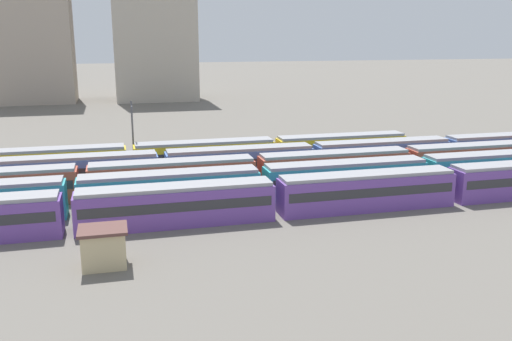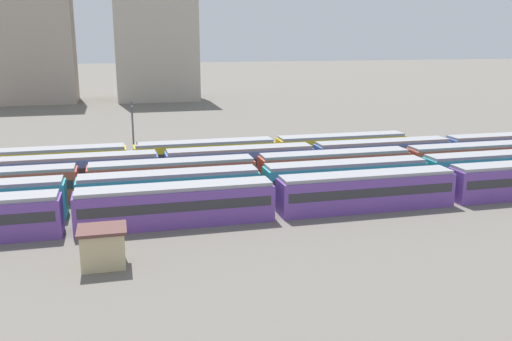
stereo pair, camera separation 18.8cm
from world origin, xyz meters
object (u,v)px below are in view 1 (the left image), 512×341
object	(u,v)px
train_track_0	(276,197)
train_track_1	(261,184)
train_track_2	(334,167)
catenary_pole_1	(133,131)
signal_hut	(104,247)
train_track_4	(205,155)
train_track_3	(382,154)

from	to	relation	value
train_track_0	train_track_1	distance (m)	5.20
train_track_1	train_track_2	bearing A→B (deg)	26.85
catenary_pole_1	signal_hut	size ratio (longest dim) A/B	2.43
train_track_1	train_track_4	xyz separation A→B (m)	(-3.40, 15.60, -0.00)
train_track_4	catenary_pole_1	size ratio (longest dim) A/B	6.39
train_track_4	signal_hut	distance (m)	31.50
train_track_1	train_track_3	xyz separation A→B (m)	(18.97, 10.40, 0.00)
train_track_3	signal_hut	world-z (taller)	train_track_3
train_track_2	train_track_4	xyz separation A→B (m)	(-13.67, 10.40, -0.00)
train_track_4	signal_hut	xyz separation A→B (m)	(-12.38, -28.97, -0.35)
train_track_0	train_track_3	bearing A→B (deg)	39.48
train_track_2	train_track_3	world-z (taller)	same
train_track_3	signal_hut	xyz separation A→B (m)	(-34.75, -23.77, -0.35)
catenary_pole_1	train_track_4	bearing A→B (deg)	-20.08
train_track_2	catenary_pole_1	xyz separation A→B (m)	(-22.52, 13.64, 2.99)
train_track_4	catenary_pole_1	world-z (taller)	catenary_pole_1
train_track_3	signal_hut	distance (m)	42.10
train_track_1	catenary_pole_1	xyz separation A→B (m)	(-12.25, 18.84, 2.99)
train_track_0	train_track_2	size ratio (longest dim) A/B	0.80
train_track_0	train_track_2	world-z (taller)	same
train_track_3	train_track_4	distance (m)	22.96
train_track_2	catenary_pole_1	size ratio (longest dim) A/B	10.71
train_track_2	train_track_3	distance (m)	10.14
train_track_4	catenary_pole_1	xyz separation A→B (m)	(-8.86, 3.24, 2.99)
train_track_2	train_track_4	distance (m)	17.17
catenary_pole_1	signal_hut	distance (m)	32.57
train_track_0	catenary_pole_1	world-z (taller)	catenary_pole_1
catenary_pole_1	signal_hut	world-z (taller)	catenary_pole_1
train_track_0	signal_hut	distance (m)	17.80
train_track_1	train_track_4	bearing A→B (deg)	102.28
train_track_2	signal_hut	distance (m)	31.99
train_track_0	train_track_4	bearing A→B (deg)	99.37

